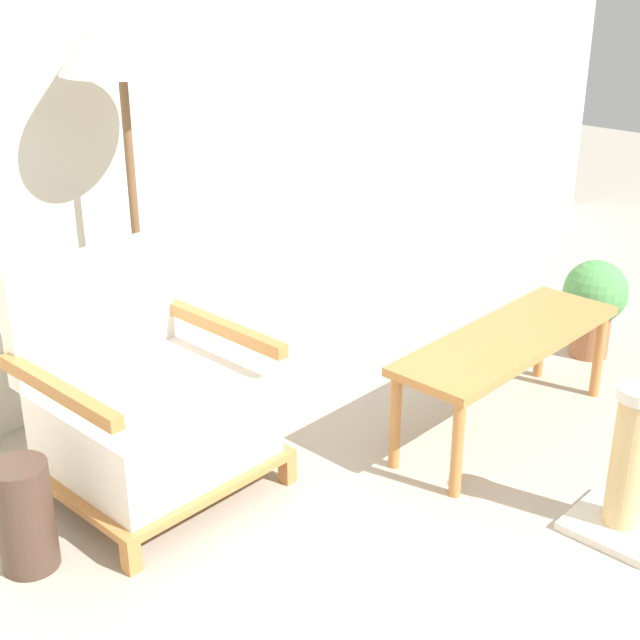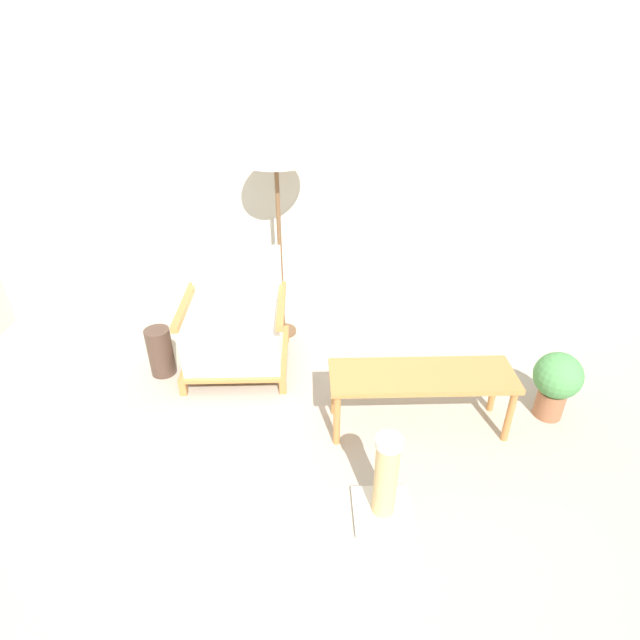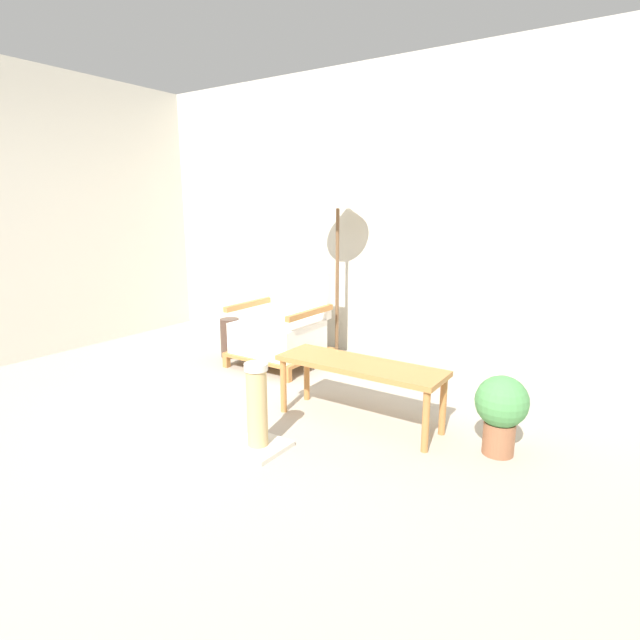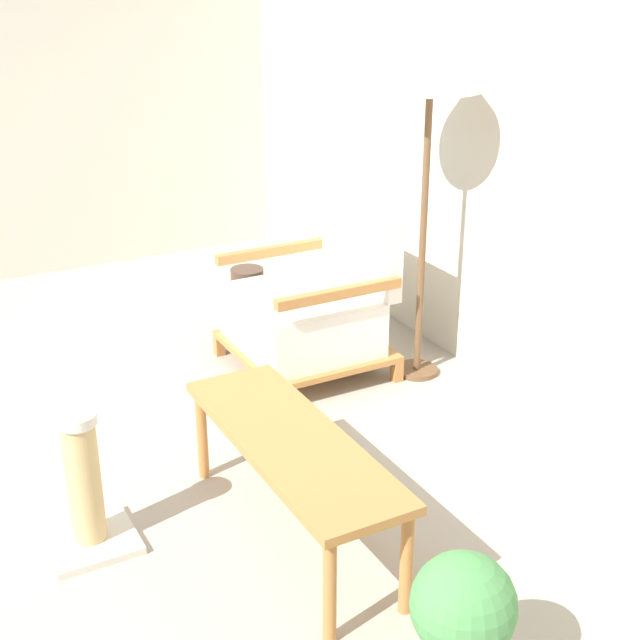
{
  "view_description": "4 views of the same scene",
  "coord_description": "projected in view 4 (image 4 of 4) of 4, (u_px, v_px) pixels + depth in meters",
  "views": [
    {
      "loc": [
        -2.18,
        -0.75,
        1.87
      ],
      "look_at": [
        0.07,
        1.36,
        0.55
      ],
      "focal_mm": 50.0,
      "sensor_mm": 36.0,
      "label": 1
    },
    {
      "loc": [
        -0.01,
        -1.53,
        2.29
      ],
      "look_at": [
        0.07,
        1.36,
        0.55
      ],
      "focal_mm": 28.0,
      "sensor_mm": 36.0,
      "label": 2
    },
    {
      "loc": [
        2.24,
        -1.85,
        1.44
      ],
      "look_at": [
        0.07,
        1.36,
        0.55
      ],
      "focal_mm": 28.0,
      "sensor_mm": 36.0,
      "label": 3
    },
    {
      "loc": [
        3.14,
        -0.3,
        2.04
      ],
      "look_at": [
        0.07,
        1.36,
        0.55
      ],
      "focal_mm": 50.0,
      "sensor_mm": 36.0,
      "label": 4
    }
  ],
  "objects": [
    {
      "name": "ground_plane",
      "position": [
        5.0,
        508.0,
        3.48
      ],
      "size": [
        14.0,
        14.0,
        0.0
      ],
      "primitive_type": "plane",
      "color": "#A89E8E"
    },
    {
      "name": "vase",
      "position": [
        248.0,
        301.0,
        4.97
      ],
      "size": [
        0.18,
        0.18,
        0.38
      ],
      "primitive_type": "cylinder",
      "color": "#473328",
      "rests_on": "ground_plane"
    },
    {
      "name": "potted_plant",
      "position": [
        462.0,
        617.0,
        2.51
      ],
      "size": [
        0.31,
        0.31,
        0.48
      ],
      "color": "#935B3D",
      "rests_on": "ground_plane"
    },
    {
      "name": "coffee_table",
      "position": [
        292.0,
        450.0,
        3.17
      ],
      "size": [
        1.15,
        0.36,
        0.42
      ],
      "color": "#B2753D",
      "rests_on": "ground_plane"
    },
    {
      "name": "floor_lamp",
      "position": [
        431.0,
        67.0,
        3.97
      ],
      "size": [
        0.46,
        0.46,
        1.72
      ],
      "color": "brown",
      "rests_on": "ground_plane"
    },
    {
      "name": "armchair",
      "position": [
        311.0,
        310.0,
        4.52
      ],
      "size": [
        0.76,
        0.72,
        0.85
      ],
      "color": "#B2753D",
      "rests_on": "ground_plane"
    },
    {
      "name": "wall_back",
      "position": [
        516.0,
        107.0,
        4.0
      ],
      "size": [
        8.0,
        0.06,
        2.7
      ],
      "color": "beige",
      "rests_on": "ground_plane"
    },
    {
      "name": "scratching_post",
      "position": [
        86.0,
        494.0,
        3.19
      ],
      "size": [
        0.32,
        0.32,
        0.54
      ],
      "color": "beige",
      "rests_on": "ground_plane"
    }
  ]
}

